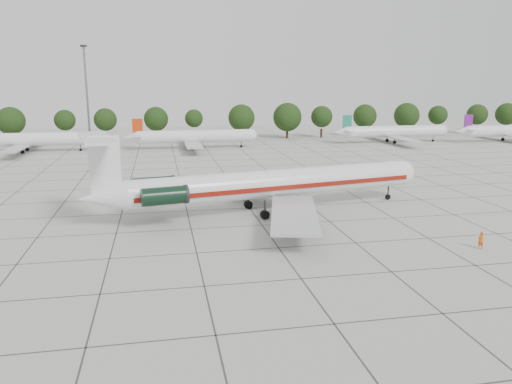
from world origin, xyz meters
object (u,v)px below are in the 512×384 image
(bg_airliner_c, at_px, (194,137))
(bg_airliner_b, at_px, (28,140))
(floodlight_mast, at_px, (86,87))
(bg_airliner_d, at_px, (394,132))
(bg_airliner_e, at_px, (512,131))
(main_airliner, at_px, (261,184))
(ground_crew, at_px, (481,240))

(bg_airliner_c, bearing_deg, bg_airliner_b, 178.63)
(bg_airliner_b, height_order, floodlight_mast, floodlight_mast)
(bg_airliner_c, xyz_separation_m, bg_airliner_d, (52.74, 2.09, 0.00))
(bg_airliner_e, bearing_deg, bg_airliner_b, 178.75)
(main_airliner, relative_size, bg_airliner_e, 1.55)
(main_airliner, bearing_deg, floodlight_mast, 98.33)
(bg_airliner_b, bearing_deg, bg_airliner_d, 0.75)
(bg_airliner_b, xyz_separation_m, bg_airliner_d, (90.63, 1.18, 0.00))
(ground_crew, xyz_separation_m, bg_airliner_c, (-21.93, 79.32, 2.04))
(main_airliner, relative_size, bg_airliner_c, 1.55)
(bg_airliner_b, bearing_deg, bg_airliner_e, -1.25)
(bg_airliner_b, relative_size, floodlight_mast, 1.11)
(bg_airliner_b, distance_m, bg_airliner_e, 122.81)
(bg_airliner_d, bearing_deg, ground_crew, -110.73)
(ground_crew, height_order, floodlight_mast, floodlight_mast)
(ground_crew, relative_size, bg_airliner_e, 0.06)
(main_airliner, distance_m, bg_airliner_c, 62.18)
(bg_airliner_b, height_order, bg_airliner_d, same)
(ground_crew, xyz_separation_m, bg_airliner_e, (62.95, 77.54, 2.04))
(main_airliner, xyz_separation_m, ground_crew, (18.27, -17.25, -2.78))
(floodlight_mast, bearing_deg, bg_airliner_e, -13.26)
(bg_airliner_e, bearing_deg, main_airliner, -143.41)
(bg_airliner_c, xyz_separation_m, floodlight_mast, (-27.29, 24.66, 11.37))
(bg_airliner_b, relative_size, bg_airliner_c, 1.00)
(ground_crew, bearing_deg, bg_airliner_e, -132.97)
(bg_airliner_b, relative_size, bg_airliner_d, 1.00)
(bg_airliner_d, height_order, floodlight_mast, floodlight_mast)
(ground_crew, relative_size, bg_airliner_d, 0.06)
(bg_airliner_d, bearing_deg, bg_airliner_b, -179.25)
(main_airliner, xyz_separation_m, bg_airliner_e, (81.22, 60.29, -0.74))
(bg_airliner_d, bearing_deg, bg_airliner_c, -177.73)
(bg_airliner_b, relative_size, bg_airliner_e, 1.00)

